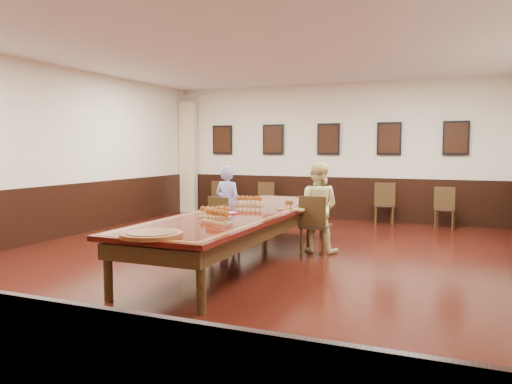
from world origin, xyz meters
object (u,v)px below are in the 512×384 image
at_px(chair_woman, 315,224).
at_px(spare_chair_c, 384,203).
at_px(conference_table, 243,221).
at_px(carved_platter, 151,234).
at_px(person_man, 228,206).
at_px(spare_chair_b, 268,199).
at_px(spare_chair_a, 222,198).
at_px(person_woman, 317,207).
at_px(spare_chair_d, 446,207).
at_px(chair_man, 225,222).

xyz_separation_m(chair_woman, spare_chair_c, (0.56, 3.54, 0.00)).
bearing_deg(conference_table, carved_platter, -90.91).
bearing_deg(conference_table, spare_chair_c, 73.31).
bearing_deg(person_man, chair_woman, -167.96).
bearing_deg(chair_woman, spare_chair_b, -58.63).
relative_size(spare_chair_a, carved_platter, 1.05).
distance_m(spare_chair_a, spare_chair_c, 4.04).
distance_m(spare_chair_c, person_woman, 3.50).
distance_m(spare_chair_a, carved_platter, 7.42).
bearing_deg(chair_woman, spare_chair_a, -46.22).
height_order(chair_woman, person_man, person_man).
relative_size(spare_chair_a, spare_chair_c, 0.92).
relative_size(spare_chair_a, person_man, 0.62).
xyz_separation_m(spare_chair_b, person_woman, (2.26, -3.59, 0.30)).
bearing_deg(person_woman, spare_chair_d, -118.54).
height_order(spare_chair_a, spare_chair_b, spare_chair_b).
bearing_deg(person_woman, conference_table, 54.24).
bearing_deg(person_man, spare_chair_d, -123.30).
height_order(spare_chair_d, person_woman, person_woman).
bearing_deg(conference_table, spare_chair_d, 59.67).
height_order(chair_woman, carved_platter, chair_woman).
distance_m(spare_chair_b, spare_chair_d, 4.10).
height_order(person_woman, conference_table, person_woman).
relative_size(spare_chair_a, person_woman, 0.59).
xyz_separation_m(chair_woman, spare_chair_a, (-3.48, 3.61, -0.04)).
bearing_deg(conference_table, person_man, 126.22).
xyz_separation_m(spare_chair_b, spare_chair_d, (4.10, -0.19, 0.01)).
relative_size(spare_chair_c, person_woman, 0.64).
height_order(spare_chair_c, spare_chair_d, spare_chair_c).
height_order(spare_chair_a, spare_chair_c, spare_chair_c).
distance_m(chair_woman, spare_chair_d, 3.95).
relative_size(chair_woman, spare_chair_b, 1.08).
distance_m(chair_man, spare_chair_b, 3.89).
relative_size(spare_chair_b, spare_chair_d, 0.98).
relative_size(chair_man, spare_chair_a, 1.02).
height_order(chair_woman, spare_chair_a, chair_woman).
bearing_deg(chair_man, conference_table, 139.82).
distance_m(spare_chair_b, spare_chair_c, 2.82).
bearing_deg(person_woman, chair_man, 8.61).
distance_m(spare_chair_c, carved_platter, 7.01).
relative_size(spare_chair_a, conference_table, 0.17).
distance_m(chair_woman, spare_chair_b, 4.32).
distance_m(spare_chair_a, spare_chair_d, 5.32).
height_order(chair_woman, spare_chair_b, chair_woman).
height_order(chair_man, spare_chair_a, chair_man).
xyz_separation_m(spare_chair_b, spare_chair_c, (2.82, -0.14, 0.04)).
bearing_deg(chair_man, person_woman, -161.00).
bearing_deg(chair_woman, carved_platter, 75.52).
distance_m(spare_chair_a, conference_table, 5.36).
relative_size(spare_chair_b, spare_chair_c, 0.92).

